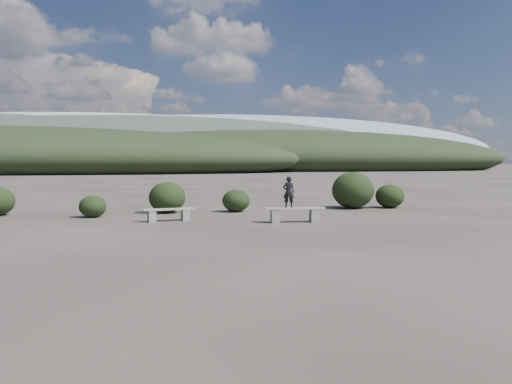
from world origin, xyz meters
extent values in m
plane|color=#2F2924|center=(0.00, 0.00, 0.00)|extent=(1200.00, 1200.00, 0.00)
cube|color=gray|center=(-3.30, 5.99, 0.19)|extent=(0.29, 0.37, 0.38)
cube|color=gray|center=(-2.17, 6.18, 0.19)|extent=(0.29, 0.37, 0.38)
cube|color=gray|center=(-2.74, 6.09, 0.41)|extent=(1.75, 0.64, 0.05)
cube|color=gray|center=(0.62, 4.83, 0.22)|extent=(0.31, 0.41, 0.44)
cube|color=gray|center=(1.93, 4.70, 0.22)|extent=(0.31, 0.41, 0.44)
cube|color=gray|center=(1.27, 4.77, 0.47)|extent=(2.00, 0.60, 0.05)
imported|color=black|center=(1.06, 4.79, 1.01)|extent=(0.42, 0.33, 1.02)
ellipsoid|color=black|center=(-5.32, 7.94, 0.40)|extent=(0.97, 0.97, 0.79)
ellipsoid|color=black|center=(-2.62, 8.92, 0.61)|extent=(1.42, 1.42, 1.22)
ellipsoid|color=black|center=(0.09, 8.74, 0.45)|extent=(1.11, 1.11, 0.89)
ellipsoid|color=black|center=(5.27, 9.04, 0.79)|extent=(1.80, 1.80, 1.58)
ellipsoid|color=black|center=(6.94, 8.89, 0.51)|extent=(1.23, 1.23, 1.03)
ellipsoid|color=black|center=(-25.00, 90.00, 2.70)|extent=(110.00, 40.00, 12.00)
ellipsoid|color=black|center=(35.00, 110.00, 3.15)|extent=(120.00, 44.00, 14.00)
ellipsoid|color=#313B30|center=(0.00, 160.00, 5.40)|extent=(190.00, 64.00, 24.00)
ellipsoid|color=gray|center=(70.00, 300.00, 9.90)|extent=(340.00, 110.00, 44.00)
ellipsoid|color=#8C959E|center=(-30.00, 400.00, 12.60)|extent=(460.00, 140.00, 56.00)
camera|label=1|loc=(-3.77, -10.79, 1.96)|focal=35.00mm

